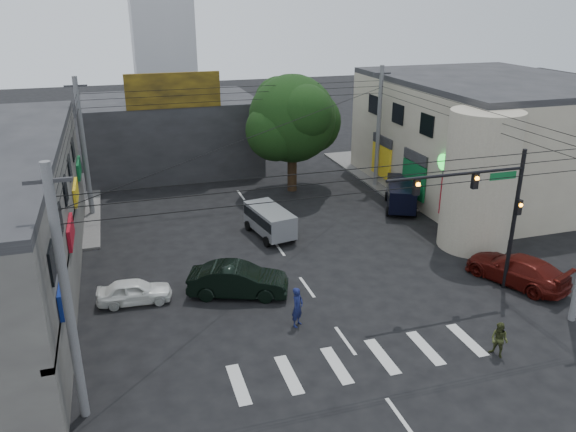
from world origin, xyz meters
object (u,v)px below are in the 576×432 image
street_tree (292,119)px  silver_minivan (270,222)px  utility_pole_near_left (67,299)px  utility_pole_far_right (379,128)px  dark_sedan (238,280)px  traffic_officer (298,307)px  traffic_gantry (487,201)px  white_compact (134,291)px  utility_pole_far_left (84,149)px  pedestrian_olive (499,340)px  navy_van (401,196)px  maroon_sedan (517,269)px

street_tree → silver_minivan: 10.09m
utility_pole_near_left → utility_pole_far_right: 29.35m
utility_pole_near_left → utility_pole_far_right: size_ratio=1.00×
dark_sedan → traffic_officer: 3.99m
utility_pole_far_right → traffic_gantry: bearing=-98.9°
street_tree → white_compact: street_tree is taller
street_tree → white_compact: 19.28m
utility_pole_far_left → pedestrian_olive: size_ratio=6.04×
navy_van → white_compact: bearing=138.2°
utility_pole_near_left → navy_van: utility_pole_near_left is taller
street_tree → maroon_sedan: bearing=-70.2°
silver_minivan → traffic_officer: bearing=161.4°
utility_pole_far_right → pedestrian_olive: 22.75m
pedestrian_olive → white_compact: bearing=-147.2°
utility_pole_far_right → dark_sedan: 19.95m
maroon_sedan → navy_van: size_ratio=1.14×
dark_sedan → pedestrian_olive: dark_sedan is taller
silver_minivan → dark_sedan: bearing=142.7°
street_tree → maroon_sedan: street_tree is taller
dark_sedan → silver_minivan: (3.47, 6.68, 0.08)m
traffic_officer → maroon_sedan: bearing=-40.0°
navy_van → traffic_gantry: bearing=-165.3°
utility_pole_near_left → maroon_sedan: 21.56m
utility_pole_far_right → white_compact: bearing=-145.5°
utility_pole_far_left → pedestrian_olive: bearing=-53.8°
utility_pole_far_right → silver_minivan: size_ratio=2.13×
street_tree → utility_pole_far_right: size_ratio=0.95×
traffic_gantry → dark_sedan: traffic_gantry is taller
traffic_gantry → utility_pole_far_right: utility_pole_far_right is taller
white_compact → maroon_sedan: bearing=-97.2°
street_tree → utility_pole_near_left: (-14.50, -21.50, -0.87)m
silver_minivan → traffic_gantry: bearing=-151.7°
traffic_gantry → navy_van: bearing=79.8°
navy_van → pedestrian_olive: 17.38m
dark_sedan → silver_minivan: silver_minivan is taller
utility_pole_near_left → white_compact: (2.12, 7.54, -4.01)m
utility_pole_far_right → maroon_sedan: bearing=-90.4°
traffic_gantry → silver_minivan: 13.27m
traffic_gantry → utility_pole_far_right: 17.21m
dark_sedan → maroon_sedan: 14.17m
traffic_gantry → traffic_officer: 10.17m
dark_sedan → white_compact: size_ratio=1.44×
street_tree → pedestrian_olive: street_tree is taller
white_compact → navy_van: size_ratio=0.72×
white_compact → navy_van: navy_van is taller
utility_pole_far_right → dark_sedan: (-13.97, -13.73, -3.80)m
traffic_gantry → navy_van: size_ratio=1.45×
utility_pole_far_left → traffic_officer: size_ratio=4.94×
dark_sedan → white_compact: dark_sedan is taller
white_compact → pedestrian_olive: size_ratio=2.35×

